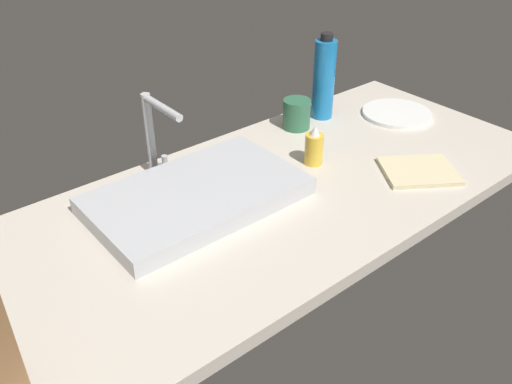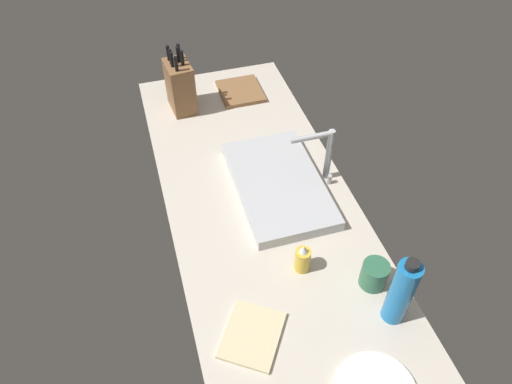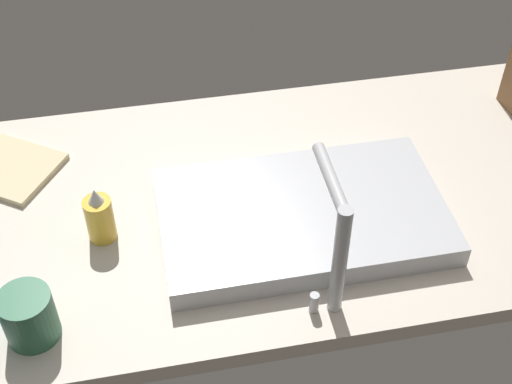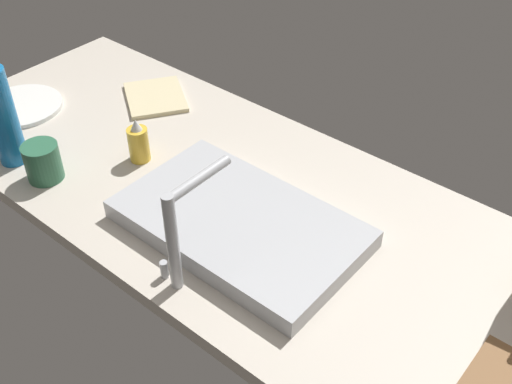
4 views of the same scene
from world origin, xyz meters
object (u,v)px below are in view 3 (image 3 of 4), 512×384
Objects in this scene: faucet at (336,239)px; soap_bottle at (100,217)px; coffee_mug at (29,316)px; sink_basin at (302,216)px; dish_towel at (7,167)px.

soap_bottle is at bearing -29.91° from faucet.
faucet is 49.05cm from coffee_mug.
faucet is (-0.57, 17.02, 11.85)cm from sink_basin.
faucet reaches higher than dish_towel.
coffee_mug reaches higher than sink_basin.
dish_towel is 2.08× the size of coffee_mug.
sink_basin reaches higher than dish_towel.
coffee_mug is at bearing 59.09° from soap_bottle.
soap_bottle is at bearing -120.91° from coffee_mug.
soap_bottle reaches higher than coffee_mug.
dish_towel is at bearing -25.56° from sink_basin.
dish_towel is (54.72, -42.91, -13.43)cm from faucet.
sink_basin is 50.00cm from coffee_mug.
coffee_mug is (-6.62, 41.21, 3.97)cm from dish_towel.
coffee_mug reaches higher than dish_towel.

